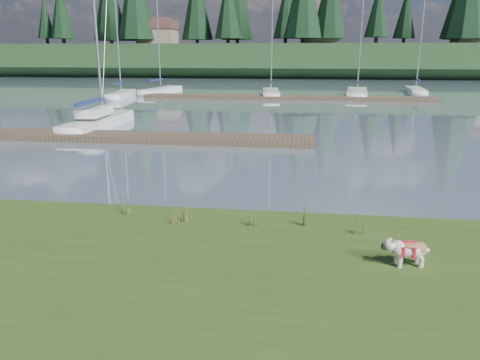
# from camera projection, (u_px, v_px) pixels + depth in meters

# --- Properties ---
(ground) EXTENTS (200.00, 200.00, 0.00)m
(ground) POSITION_uv_depth(u_px,v_px,m) (265.00, 99.00, 42.15)
(ground) COLOR gray
(ground) RESTS_ON ground
(bank) EXTENTS (60.00, 9.00, 0.35)m
(bank) POSITION_uv_depth(u_px,v_px,m) (90.00, 303.00, 7.71)
(bank) COLOR #314B19
(bank) RESTS_ON ground
(ridge) EXTENTS (200.00, 20.00, 5.00)m
(ridge) POSITION_uv_depth(u_px,v_px,m) (285.00, 61.00, 82.56)
(ridge) COLOR #1C3419
(ridge) RESTS_ON ground
(bulldog) EXTENTS (0.87, 0.42, 0.51)m
(bulldog) POSITION_uv_depth(u_px,v_px,m) (408.00, 249.00, 8.61)
(bulldog) COLOR silver
(bulldog) RESTS_ON bank
(sailboat_main) EXTENTS (1.87, 8.31, 11.95)m
(sailboat_main) POSITION_uv_depth(u_px,v_px,m) (103.00, 119.00, 26.89)
(sailboat_main) COLOR white
(sailboat_main) RESTS_ON ground
(dock_near) EXTENTS (16.00, 2.00, 0.30)m
(dock_near) POSITION_uv_depth(u_px,v_px,m) (148.00, 138.00, 22.55)
(dock_near) COLOR #4C3D2C
(dock_near) RESTS_ON ground
(dock_far) EXTENTS (26.00, 2.20, 0.30)m
(dock_far) POSITION_uv_depth(u_px,v_px,m) (287.00, 97.00, 41.85)
(dock_far) COLOR #4C3D2C
(dock_far) RESTS_ON ground
(sailboat_bg_0) EXTENTS (2.10, 6.81, 9.87)m
(sailboat_bg_0) POSITION_uv_depth(u_px,v_px,m) (123.00, 94.00, 43.42)
(sailboat_bg_0) COLOR white
(sailboat_bg_0) RESTS_ON ground
(sailboat_bg_1) EXTENTS (2.85, 7.88, 11.57)m
(sailboat_bg_1) POSITION_uv_depth(u_px,v_px,m) (164.00, 90.00, 47.92)
(sailboat_bg_1) COLOR white
(sailboat_bg_1) RESTS_ON ground
(sailboat_bg_2) EXTENTS (2.09, 7.52, 11.21)m
(sailboat_bg_2) POSITION_uv_depth(u_px,v_px,m) (271.00, 92.00, 45.08)
(sailboat_bg_2) COLOR white
(sailboat_bg_2) RESTS_ON ground
(sailboat_bg_3) EXTENTS (2.74, 9.09, 13.04)m
(sailboat_bg_3) POSITION_uv_depth(u_px,v_px,m) (357.00, 92.00, 45.53)
(sailboat_bg_3) COLOR white
(sailboat_bg_3) RESTS_ON ground
(sailboat_bg_4) EXTENTS (2.03, 7.27, 10.67)m
(sailboat_bg_4) POSITION_uv_depth(u_px,v_px,m) (415.00, 90.00, 47.58)
(sailboat_bg_4) COLOR white
(sailboat_bg_4) RESTS_ON ground
(weed_0) EXTENTS (0.17, 0.14, 0.63)m
(weed_0) POSITION_uv_depth(u_px,v_px,m) (186.00, 210.00, 10.86)
(weed_0) COLOR #475B23
(weed_0) RESTS_ON bank
(weed_1) EXTENTS (0.17, 0.14, 0.46)m
(weed_1) POSITION_uv_depth(u_px,v_px,m) (177.00, 216.00, 10.72)
(weed_1) COLOR #475B23
(weed_1) RESTS_ON bank
(weed_2) EXTENTS (0.17, 0.14, 0.63)m
(weed_2) POSITION_uv_depth(u_px,v_px,m) (304.00, 215.00, 10.57)
(weed_2) COLOR #475B23
(weed_2) RESTS_ON bank
(weed_3) EXTENTS (0.17, 0.14, 0.58)m
(weed_3) POSITION_uv_depth(u_px,v_px,m) (126.00, 205.00, 11.29)
(weed_3) COLOR #475B23
(weed_3) RESTS_ON bank
(weed_4) EXTENTS (0.17, 0.14, 0.47)m
(weed_4) POSITION_uv_depth(u_px,v_px,m) (253.00, 217.00, 10.62)
(weed_4) COLOR #475B23
(weed_4) RESTS_ON bank
(weed_5) EXTENTS (0.17, 0.14, 0.54)m
(weed_5) POSITION_uv_depth(u_px,v_px,m) (359.00, 223.00, 10.14)
(weed_5) COLOR #475B23
(weed_5) RESTS_ON bank
(mud_lip) EXTENTS (60.00, 0.50, 0.14)m
(mud_lip) POSITION_uv_depth(u_px,v_px,m) (166.00, 218.00, 11.94)
(mud_lip) COLOR #33281C
(mud_lip) RESTS_ON ground
(conifer_1) EXTENTS (4.40, 4.40, 11.30)m
(conifer_1) POSITION_uv_depth(u_px,v_px,m) (61.00, 9.00, 83.38)
(conifer_1) COLOR #382619
(conifer_1) RESTS_ON ridge
(conifer_3) EXTENTS (4.84, 4.84, 12.25)m
(conifer_3) POSITION_uv_depth(u_px,v_px,m) (228.00, 5.00, 80.40)
(conifer_3) COLOR #382619
(conifer_3) RESTS_ON ridge
(conifer_5) EXTENTS (3.96, 3.96, 10.35)m
(conifer_5) POSITION_uv_depth(u_px,v_px,m) (378.00, 8.00, 75.56)
(conifer_5) COLOR #382619
(conifer_5) RESTS_ON ridge
(house_0) EXTENTS (6.30, 5.30, 4.65)m
(house_0) POSITION_uv_depth(u_px,v_px,m) (158.00, 32.00, 81.20)
(house_0) COLOR gray
(house_0) RESTS_ON ridge
(house_1) EXTENTS (6.30, 5.30, 4.65)m
(house_1) POSITION_uv_depth(u_px,v_px,m) (321.00, 31.00, 78.60)
(house_1) COLOR gray
(house_1) RESTS_ON ridge
(house_2) EXTENTS (6.30, 5.30, 4.65)m
(house_2) POSITION_uv_depth(u_px,v_px,m) (475.00, 30.00, 73.64)
(house_2) COLOR gray
(house_2) RESTS_ON ridge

